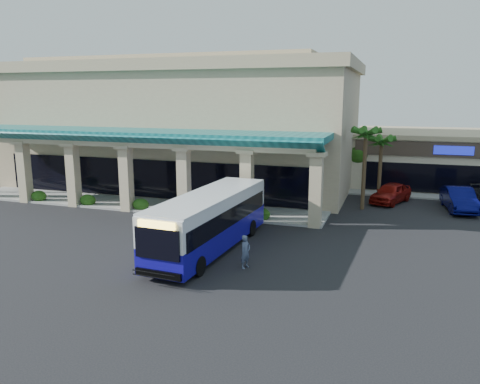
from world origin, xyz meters
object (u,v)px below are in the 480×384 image
at_px(pedestrian, 245,252).
at_px(car_white, 459,199).
at_px(transit_bus, 210,222).
at_px(car_silver, 391,193).

bearing_deg(pedestrian, car_white, -13.07).
xyz_separation_m(transit_bus, pedestrian, (2.63, -1.99, -0.72)).
height_order(transit_bus, pedestrian, transit_bus).
relative_size(transit_bus, car_silver, 2.42).
bearing_deg(pedestrian, transit_bus, 74.86).
height_order(pedestrian, car_white, car_white).
bearing_deg(car_white, transit_bus, -140.92).
distance_m(pedestrian, car_white, 19.30).
relative_size(transit_bus, car_white, 2.16).
bearing_deg(car_silver, car_white, 9.75).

